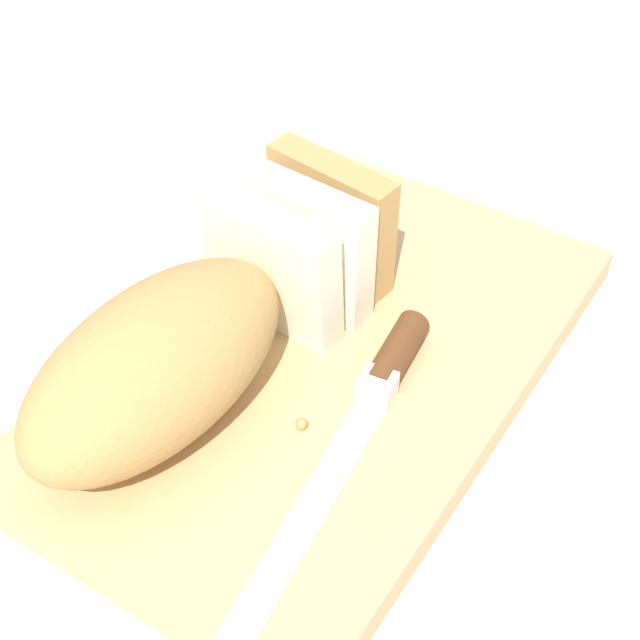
# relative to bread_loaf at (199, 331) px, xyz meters

# --- Properties ---
(ground_plane) EXTENTS (3.00, 3.00, 0.00)m
(ground_plane) POSITION_rel_bread_loaf_xyz_m (0.06, -0.05, -0.07)
(ground_plane) COLOR beige
(cutting_board) EXTENTS (0.41, 0.26, 0.02)m
(cutting_board) POSITION_rel_bread_loaf_xyz_m (0.06, -0.05, -0.06)
(cutting_board) COLOR tan
(cutting_board) RESTS_ON ground_plane
(bread_loaf) EXTENTS (0.29, 0.11, 0.09)m
(bread_loaf) POSITION_rel_bread_loaf_xyz_m (0.00, 0.00, 0.00)
(bread_loaf) COLOR tan
(bread_loaf) RESTS_ON cutting_board
(bread_knife) EXTENTS (0.27, 0.06, 0.02)m
(bread_knife) POSITION_rel_bread_loaf_xyz_m (0.04, -0.10, -0.04)
(bread_knife) COLOR silver
(bread_knife) RESTS_ON cutting_board
(crumb_near_knife) EXTENTS (0.01, 0.01, 0.01)m
(crumb_near_knife) POSITION_rel_bread_loaf_xyz_m (0.08, 0.00, -0.04)
(crumb_near_knife) COLOR tan
(crumb_near_knife) RESTS_ON cutting_board
(crumb_near_loaf) EXTENTS (0.01, 0.01, 0.01)m
(crumb_near_loaf) POSITION_rel_bread_loaf_xyz_m (0.00, -0.07, -0.04)
(crumb_near_loaf) COLOR tan
(crumb_near_loaf) RESTS_ON cutting_board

